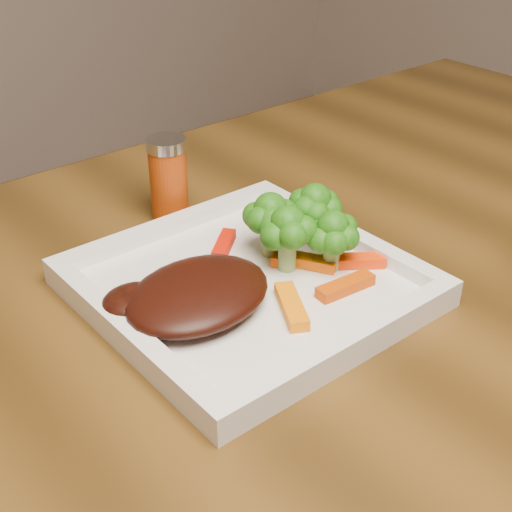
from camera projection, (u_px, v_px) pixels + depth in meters
plate at (248, 289)px, 0.65m from camera, size 0.27×0.27×0.01m
steak at (198, 294)px, 0.61m from camera, size 0.15×0.12×0.03m
broccoli_0 at (270, 222)px, 0.67m from camera, size 0.08×0.08×0.07m
broccoli_1 at (315, 213)px, 0.69m from camera, size 0.07×0.07×0.06m
broccoli_2 at (332, 241)px, 0.65m from camera, size 0.07×0.07×0.06m
broccoli_3 at (287, 240)px, 0.65m from camera, size 0.06×0.06×0.06m
carrot_0 at (345, 286)px, 0.63m from camera, size 0.06×0.02×0.01m
carrot_1 at (354, 261)px, 0.67m from camera, size 0.06×0.05×0.01m
carrot_2 at (291, 306)px, 0.61m from camera, size 0.04×0.06×0.01m
carrot_3 at (294, 223)px, 0.73m from camera, size 0.05×0.02×0.01m
carrot_4 at (224, 245)px, 0.70m from camera, size 0.05×0.04×0.01m
carrot_5 at (307, 261)px, 0.67m from camera, size 0.04×0.06×0.01m
carrot_6 at (284, 251)px, 0.69m from camera, size 0.05×0.04×0.01m
spice_shaker at (169, 179)px, 0.76m from camera, size 0.05×0.05×0.09m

